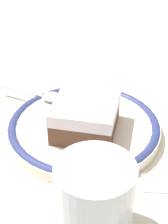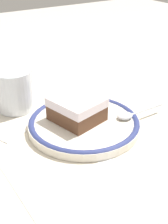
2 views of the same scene
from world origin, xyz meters
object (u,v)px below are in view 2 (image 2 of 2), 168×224
object	(u,v)px
spoon	(129,115)
cake_slice	(77,109)
sugar_packet	(11,134)
cup	(15,93)
plate	(84,123)
napkin	(123,187)

from	to	relation	value
spoon	cake_slice	bearing A→B (deg)	-117.78
sugar_packet	cup	bearing A→B (deg)	152.63
cake_slice	sugar_packet	bearing A→B (deg)	-108.60
plate	cup	distance (m)	0.17
spoon	cup	xyz separation A→B (m)	(-0.18, -0.17, 0.02)
plate	napkin	size ratio (longest dim) A/B	1.70
plate	sugar_packet	world-z (taller)	plate
plate	spoon	xyz separation A→B (m)	(0.04, 0.08, 0.01)
cup	napkin	xyz separation A→B (m)	(0.32, 0.04, -0.04)
cake_slice	sugar_packet	distance (m)	0.13
cup	napkin	size ratio (longest dim) A/B	0.68
spoon	plate	bearing A→B (deg)	-113.24
plate	cup	xyz separation A→B (m)	(-0.15, -0.08, 0.03)
napkin	spoon	bearing A→B (deg)	137.42
napkin	cup	bearing A→B (deg)	-173.07
spoon	napkin	xyz separation A→B (m)	(0.14, -0.13, -0.02)
cup	napkin	world-z (taller)	cup
sugar_packet	spoon	bearing A→B (deg)	67.32
spoon	cup	distance (m)	0.25
cake_slice	cup	size ratio (longest dim) A/B	1.22
sugar_packet	cake_slice	bearing A→B (deg)	71.40
cake_slice	spoon	bearing A→B (deg)	62.22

